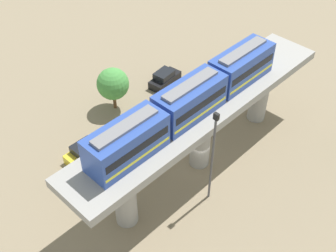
{
  "coord_description": "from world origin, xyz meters",
  "views": [
    {
      "loc": [
        -18.18,
        23.0,
        31.16
      ],
      "look_at": [
        2.5,
        1.77,
        4.36
      ],
      "focal_mm": 46.46,
      "sensor_mm": 36.0,
      "label": 1
    }
  ],
  "objects_px": {
    "train": "(190,100)",
    "parked_car_yellow": "(85,152)",
    "parked_car_blue": "(161,127)",
    "tree_near_viaduct": "(113,84)",
    "parked_car_black": "(165,79)",
    "signal_post": "(213,154)"
  },
  "relations": [
    {
      "from": "parked_car_black",
      "to": "parked_car_blue",
      "type": "relative_size",
      "value": 1.02
    },
    {
      "from": "parked_car_yellow",
      "to": "signal_post",
      "type": "distance_m",
      "value": 13.61
    },
    {
      "from": "train",
      "to": "parked_car_blue",
      "type": "xyz_separation_m",
      "value": [
        5.68,
        -2.23,
        -8.06
      ]
    },
    {
      "from": "parked_car_yellow",
      "to": "parked_car_blue",
      "type": "relative_size",
      "value": 0.98
    },
    {
      "from": "train",
      "to": "tree_near_viaduct",
      "type": "relative_size",
      "value": 4.07
    },
    {
      "from": "parked_car_blue",
      "to": "signal_post",
      "type": "xyz_separation_m",
      "value": [
        -9.08,
        3.02,
        4.71
      ]
    },
    {
      "from": "parked_car_yellow",
      "to": "parked_car_black",
      "type": "bearing_deg",
      "value": -77.88
    },
    {
      "from": "train",
      "to": "parked_car_yellow",
      "type": "distance_m",
      "value": 12.91
    },
    {
      "from": "parked_car_blue",
      "to": "tree_near_viaduct",
      "type": "xyz_separation_m",
      "value": [
        6.61,
        0.67,
        2.53
      ]
    },
    {
      "from": "tree_near_viaduct",
      "to": "signal_post",
      "type": "xyz_separation_m",
      "value": [
        -15.68,
        2.34,
        2.18
      ]
    },
    {
      "from": "tree_near_viaduct",
      "to": "signal_post",
      "type": "relative_size",
      "value": 0.51
    },
    {
      "from": "parked_car_blue",
      "to": "tree_near_viaduct",
      "type": "bearing_deg",
      "value": 9.1
    },
    {
      "from": "train",
      "to": "parked_car_yellow",
      "type": "xyz_separation_m",
      "value": [
        8.47,
        5.47,
        -8.06
      ]
    },
    {
      "from": "parked_car_black",
      "to": "tree_near_viaduct",
      "type": "bearing_deg",
      "value": 76.34
    },
    {
      "from": "parked_car_black",
      "to": "tree_near_viaduct",
      "type": "relative_size",
      "value": 0.87
    },
    {
      "from": "tree_near_viaduct",
      "to": "train",
      "type": "bearing_deg",
      "value": 172.79
    },
    {
      "from": "parked_car_black",
      "to": "signal_post",
      "type": "bearing_deg",
      "value": 140.87
    },
    {
      "from": "parked_car_black",
      "to": "signal_post",
      "type": "xyz_separation_m",
      "value": [
        -14.83,
        9.39,
        4.71
      ]
    },
    {
      "from": "train",
      "to": "parked_car_black",
      "type": "xyz_separation_m",
      "value": [
        11.43,
        -8.61,
        -8.06
      ]
    },
    {
      "from": "train",
      "to": "parked_car_black",
      "type": "distance_m",
      "value": 16.42
    },
    {
      "from": "parked_car_blue",
      "to": "tree_near_viaduct",
      "type": "distance_m",
      "value": 7.11
    },
    {
      "from": "parked_car_blue",
      "to": "tree_near_viaduct",
      "type": "relative_size",
      "value": 0.85
    }
  ]
}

